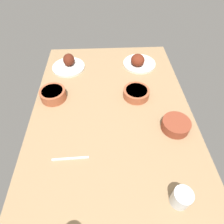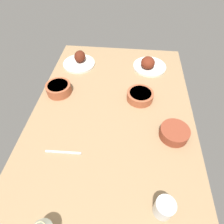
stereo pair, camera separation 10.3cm
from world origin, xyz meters
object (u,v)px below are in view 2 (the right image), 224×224
(plate_center_main, at_px, (149,65))
(bowl_soup, at_px, (174,133))
(bowl_sauce, at_px, (59,88))
(water_tumbler, at_px, (164,208))
(bowl_cream, at_px, (140,96))
(plate_far_side, at_px, (79,61))
(fork_loose, at_px, (63,152))

(plate_center_main, bearing_deg, bowl_soup, 11.25)
(bowl_soup, xyz_separation_m, bowl_sauce, (-0.26, -0.66, 0.00))
(plate_center_main, xyz_separation_m, bowl_soup, (0.57, 0.11, 0.00))
(bowl_soup, bearing_deg, water_tumbler, -12.73)
(plate_center_main, distance_m, bowl_soup, 0.58)
(bowl_cream, relative_size, water_tumbler, 1.91)
(plate_far_side, bearing_deg, fork_loose, 6.17)
(plate_center_main, height_order, fork_loose, plate_center_main)
(plate_far_side, relative_size, bowl_sauce, 1.50)
(bowl_soup, relative_size, fork_loose, 0.84)
(plate_center_main, bearing_deg, fork_loose, -30.11)
(water_tumbler, bearing_deg, plate_far_side, -150.40)
(bowl_cream, bearing_deg, plate_far_side, -126.17)
(fork_loose, bearing_deg, bowl_cream, -133.50)
(fork_loose, bearing_deg, water_tumbler, 153.52)
(bowl_cream, bearing_deg, water_tumbler, 8.46)
(bowl_soup, bearing_deg, bowl_cream, -145.56)
(plate_center_main, bearing_deg, water_tumbler, 1.97)
(bowl_sauce, xyz_separation_m, water_tumbler, (0.61, 0.58, 0.01))
(plate_center_main, height_order, bowl_soup, plate_center_main)
(plate_far_side, bearing_deg, bowl_soup, 46.89)
(bowl_soup, xyz_separation_m, water_tumbler, (0.36, -0.08, 0.01))
(plate_center_main, height_order, bowl_cream, plate_center_main)
(plate_center_main, xyz_separation_m, bowl_sauce, (0.31, -0.55, 0.00))
(bowl_soup, bearing_deg, fork_loose, -73.97)
(bowl_soup, height_order, fork_loose, bowl_soup)
(bowl_sauce, bearing_deg, water_tumbler, 43.60)
(plate_far_side, xyz_separation_m, bowl_sauce, (0.31, -0.06, 0.01))
(fork_loose, bearing_deg, plate_far_side, -85.65)
(plate_center_main, distance_m, fork_loose, 0.83)
(water_tumbler, bearing_deg, bowl_soup, 167.27)
(water_tumbler, bearing_deg, bowl_cream, -171.54)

